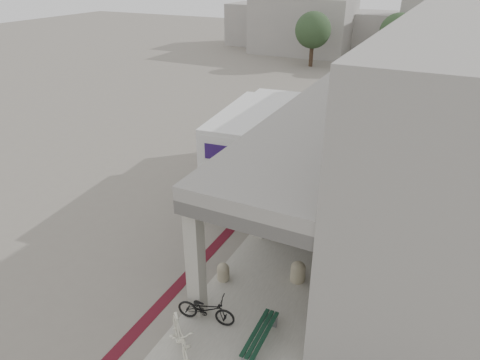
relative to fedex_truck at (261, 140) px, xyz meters
The scene contains 14 objects.
ground 5.06m from the fedex_truck, 93.01° to the right, with size 120.00×120.00×0.00m, color slate.
bike_lane_stripe 3.34m from the fedex_truck, 74.62° to the right, with size 0.35×40.00×0.01m, color #4E0F1A.
sidewalk 6.28m from the fedex_truck, 51.59° to the right, with size 4.40×28.00×0.12m, color gray.
transit_building 6.79m from the fedex_truck, ahead, with size 7.60×17.00×7.00m.
distant_backdrop 31.32m from the fedex_truck, 95.67° to the left, with size 28.00×10.00×6.50m.
tree_left 23.89m from the fedex_truck, 102.71° to the left, with size 3.20×3.20×4.80m.
tree_mid 25.37m from the fedex_truck, 86.03° to the left, with size 3.20×3.20×4.80m.
fedex_truck is the anchor object (origin of this frame).
bench 9.47m from the fedex_truck, 66.02° to the right, with size 0.39×1.64×0.38m.
bollard_near 7.19m from the fedex_truck, 74.80° to the right, with size 0.36×0.36×0.55m.
bollard_far 7.15m from the fedex_truck, 57.00° to the right, with size 0.43×0.43×0.64m.
utility_cabinet 5.00m from the fedex_truck, 33.63° to the right, with size 0.45×0.60×1.01m, color gray.
bicycle_black 8.85m from the fedex_truck, 75.11° to the right, with size 0.54×1.55×0.81m, color black.
bicycle_cream 9.96m from the fedex_truck, 76.85° to the right, with size 0.47×1.67×1.00m, color beige.
Camera 1 is at (6.96, -10.76, 8.39)m, focal length 32.00 mm.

